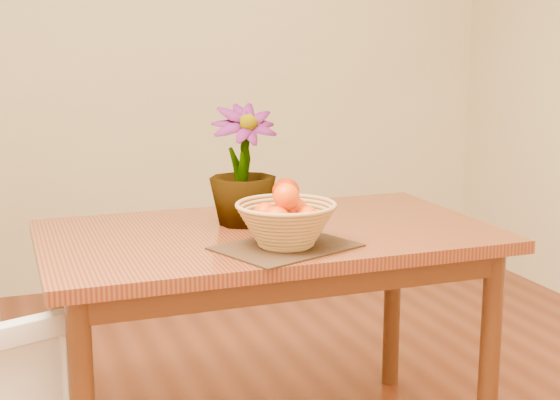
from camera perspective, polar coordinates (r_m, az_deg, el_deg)
name	(u,v)px	position (r m, az deg, el deg)	size (l,w,h in m)	color
wall_back	(147,37)	(4.26, -9.72, 11.69)	(4.00, 0.02, 2.70)	#F6E8BB
table	(269,257)	(2.47, -0.85, -4.18)	(1.40, 0.80, 0.75)	brown
placemat	(286,247)	(2.23, 0.44, -3.45)	(0.37, 0.28, 0.01)	#382514
wicker_basket	(286,226)	(2.22, 0.44, -1.92)	(0.29, 0.29, 0.12)	tan
orange_pile	(286,207)	(2.21, 0.44, -0.51)	(0.17, 0.17, 0.14)	#F53004
potted_plant	(243,165)	(2.48, -2.74, 2.54)	(0.22, 0.22, 0.38)	#143F12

